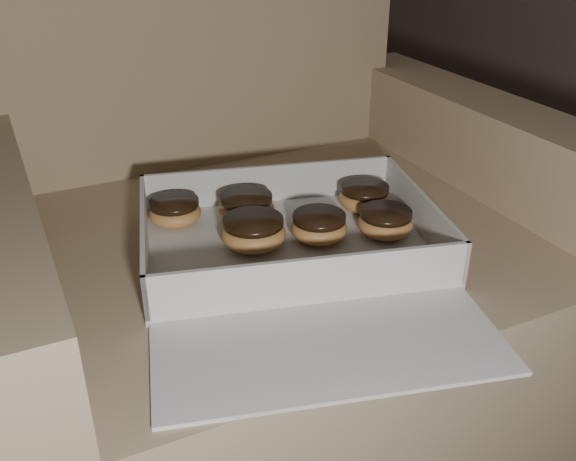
# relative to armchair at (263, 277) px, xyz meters

# --- Properties ---
(armchair) EXTENTS (0.88, 0.74, 0.92)m
(armchair) POSITION_rel_armchair_xyz_m (0.00, 0.00, 0.00)
(armchair) COLOR #968160
(armchair) RESTS_ON floor
(bakery_box) EXTENTS (0.48, 0.53, 0.07)m
(bakery_box) POSITION_rel_armchair_xyz_m (-0.02, -0.17, 0.14)
(bakery_box) COLOR silver
(bakery_box) RESTS_ON armchair
(donut_a) EXTENTS (0.08, 0.08, 0.04)m
(donut_a) POSITION_rel_armchair_xyz_m (-0.14, -0.00, 0.15)
(donut_a) COLOR #C68945
(donut_a) RESTS_ON bakery_box
(donut_b) EXTENTS (0.09, 0.09, 0.04)m
(donut_b) POSITION_rel_armchair_xyz_m (-0.06, -0.12, 0.15)
(donut_b) COLOR #C68945
(donut_b) RESTS_ON bakery_box
(donut_c) EXTENTS (0.08, 0.08, 0.04)m
(donut_c) POSITION_rel_armchair_xyz_m (-0.04, -0.04, 0.15)
(donut_c) COLOR #C68945
(donut_c) RESTS_ON bakery_box
(donut_d) EXTENTS (0.08, 0.08, 0.04)m
(donut_d) POSITION_rel_armchair_xyz_m (0.12, -0.17, 0.15)
(donut_d) COLOR #C68945
(donut_d) RESTS_ON bakery_box
(donut_e) EXTENTS (0.08, 0.08, 0.04)m
(donut_e) POSITION_rel_armchair_xyz_m (0.03, -0.14, 0.15)
(donut_e) COLOR #C68945
(donut_e) RESTS_ON bakery_box
(donut_f) EXTENTS (0.08, 0.08, 0.04)m
(donut_f) POSITION_rel_armchair_xyz_m (0.13, -0.08, 0.15)
(donut_f) COLOR #C68945
(donut_f) RESTS_ON bakery_box
(crumb_a) EXTENTS (0.01, 0.01, 0.00)m
(crumb_a) POSITION_rel_armchair_xyz_m (0.02, -0.23, 0.13)
(crumb_a) COLOR black
(crumb_a) RESTS_ON bakery_box
(crumb_b) EXTENTS (0.01, 0.01, 0.00)m
(crumb_b) POSITION_rel_armchair_xyz_m (-0.14, -0.15, 0.13)
(crumb_b) COLOR black
(crumb_b) RESTS_ON bakery_box
(crumb_c) EXTENTS (0.01, 0.01, 0.00)m
(crumb_c) POSITION_rel_armchair_xyz_m (-0.20, -0.16, 0.13)
(crumb_c) COLOR black
(crumb_c) RESTS_ON bakery_box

